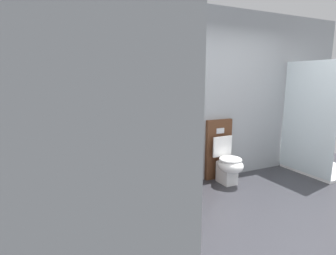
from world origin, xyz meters
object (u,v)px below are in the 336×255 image
at_px(toothbrush_cup, 67,151).
at_px(soap_dispenser, 179,137).
at_px(folded_hand_towel, 169,148).
at_px(toilet, 224,159).
at_px(shower_tray, 317,151).
at_px(vanity_sink_left, 93,180).
at_px(vanity_sink_right, 167,169).

xyz_separation_m(toothbrush_cup, soap_dispenser, (1.61, 0.01, 0.02)).
height_order(toothbrush_cup, soap_dispenser, toothbrush_cup).
height_order(soap_dispenser, folded_hand_towel, soap_dispenser).
distance_m(toilet, shower_tray, 1.81).
bearing_deg(folded_hand_towel, vanity_sink_left, 171.68).
distance_m(vanity_sink_left, soap_dispenser, 1.41).
xyz_separation_m(toilet, shower_tray, (1.77, -0.33, 0.01)).
bearing_deg(toothbrush_cup, folded_hand_towel, -13.89).
bearing_deg(soap_dispenser, vanity_sink_left, -172.35).
relative_size(toothbrush_cup, folded_hand_towel, 0.94).
height_order(toilet, soap_dispenser, toilet).
relative_size(vanity_sink_left, folded_hand_towel, 3.20).
height_order(toilet, shower_tray, shower_tray).
bearing_deg(toothbrush_cup, shower_tray, -6.83).
height_order(vanity_sink_left, toothbrush_cup, toothbrush_cup).
bearing_deg(toilet, vanity_sink_left, -179.75).
bearing_deg(vanity_sink_left, folded_hand_towel, -8.32).
bearing_deg(vanity_sink_right, soap_dispenser, 32.53).
xyz_separation_m(vanity_sink_left, vanity_sink_right, (1.06, 0.00, 0.00)).
xyz_separation_m(toilet, soap_dispenser, (-0.74, 0.17, 0.40)).
relative_size(vanity_sink_right, toothbrush_cup, 3.40).
bearing_deg(vanity_sink_left, toothbrush_cup, 148.00).
xyz_separation_m(vanity_sink_right, soap_dispenser, (0.28, 0.18, 0.41)).
bearing_deg(vanity_sink_left, soap_dispenser, 7.65).
relative_size(toilet, folded_hand_towel, 4.55).
xyz_separation_m(toilet, toothbrush_cup, (-2.35, 0.16, 0.38)).
xyz_separation_m(vanity_sink_right, toothbrush_cup, (-1.33, 0.17, 0.38)).
height_order(vanity_sink_right, folded_hand_towel, folded_hand_towel).
distance_m(toilet, folded_hand_towel, 1.13).
bearing_deg(toilet, toothbrush_cup, 176.09).
bearing_deg(toothbrush_cup, vanity_sink_right, -7.29).
distance_m(vanity_sink_left, vanity_sink_right, 1.06).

